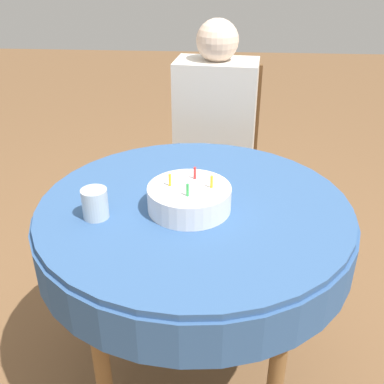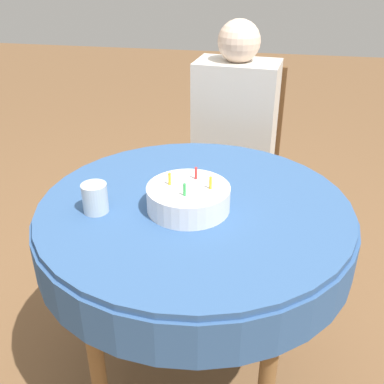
{
  "view_description": "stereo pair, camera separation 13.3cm",
  "coord_description": "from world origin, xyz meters",
  "views": [
    {
      "loc": [
        0.08,
        -1.18,
        1.44
      ],
      "look_at": [
        -0.01,
        -0.01,
        0.8
      ],
      "focal_mm": 42.0,
      "sensor_mm": 36.0,
      "label": 1
    },
    {
      "loc": [
        0.21,
        -1.16,
        1.44
      ],
      "look_at": [
        -0.01,
        -0.01,
        0.8
      ],
      "focal_mm": 42.0,
      "sensor_mm": 36.0,
      "label": 2
    }
  ],
  "objects": [
    {
      "name": "chair",
      "position": [
        0.05,
        0.87,
        0.51
      ],
      "size": [
        0.47,
        0.47,
        0.95
      ],
      "rotation": [
        0.0,
        0.0,
        -0.1
      ],
      "color": "brown",
      "rests_on": "ground_plane"
    },
    {
      "name": "ground_plane",
      "position": [
        0.0,
        0.0,
        0.0
      ],
      "size": [
        12.0,
        12.0,
        0.0
      ],
      "primitive_type": "plane",
      "color": "brown"
    },
    {
      "name": "birthday_cake",
      "position": [
        -0.01,
        -0.03,
        0.79
      ],
      "size": [
        0.25,
        0.25,
        0.11
      ],
      "color": "white",
      "rests_on": "dining_table"
    },
    {
      "name": "drinking_glass",
      "position": [
        -0.28,
        -0.1,
        0.8
      ],
      "size": [
        0.07,
        0.07,
        0.09
      ],
      "color": "silver",
      "rests_on": "dining_table"
    },
    {
      "name": "dining_table",
      "position": [
        0.0,
        0.0,
        0.66
      ],
      "size": [
        0.97,
        0.97,
        0.75
      ],
      "color": "#335689",
      "rests_on": "ground_plane"
    },
    {
      "name": "person",
      "position": [
        0.04,
        0.77,
        0.71
      ],
      "size": [
        0.38,
        0.35,
        1.18
      ],
      "rotation": [
        0.0,
        0.0,
        -0.1
      ],
      "color": "beige",
      "rests_on": "ground_plane"
    }
  ]
}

